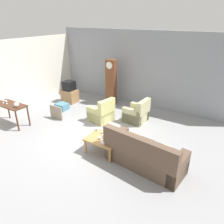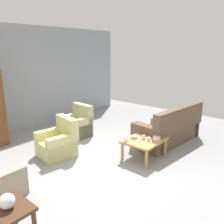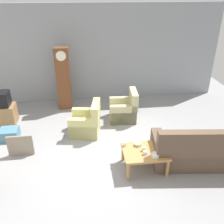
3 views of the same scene
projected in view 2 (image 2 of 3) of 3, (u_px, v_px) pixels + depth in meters
The scene contains 13 objects.
ground_plane at pixel (110, 163), 5.33m from camera, with size 10.40×10.40×0.00m, color gray.
garage_door_wall at pixel (20, 79), 7.12m from camera, with size 8.40×0.16×3.20m, color gray.
couch_floral at pixel (169, 130), 6.42m from camera, with size 2.19×1.11×1.04m.
armchair_olive_near at pixel (58, 144), 5.61m from camera, with size 0.91×0.88×0.92m.
armchair_olive_far at pixel (76, 126), 6.88m from camera, with size 0.84×0.81×0.92m.
coffee_table_wood at pixel (144, 142), 5.46m from camera, with size 0.96×0.76×0.47m.
framed_picture_leaning at pixel (11, 187), 3.94m from camera, with size 0.60×0.05×0.53m, color gray.
glass_dome_cloche at pixel (7, 201), 2.59m from camera, with size 0.18×0.18×0.18m, color silver.
cup_white_porcelain at pixel (126, 140), 5.29m from camera, with size 0.09×0.09×0.10m, color white.
cup_blue_rimmed at pixel (149, 139), 5.33m from camera, with size 0.09×0.09×0.08m, color silver.
cup_cream_tall at pixel (144, 137), 5.42m from camera, with size 0.08×0.08×0.10m, color beige.
bowl_white_stacked at pixel (157, 138), 5.42m from camera, with size 0.17×0.17×0.07m, color white.
bowl_shallow_green at pixel (134, 137), 5.49m from camera, with size 0.16×0.16×0.07m, color #B2C69E.
Camera 2 is at (-3.70, -3.12, 2.52)m, focal length 37.53 mm.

